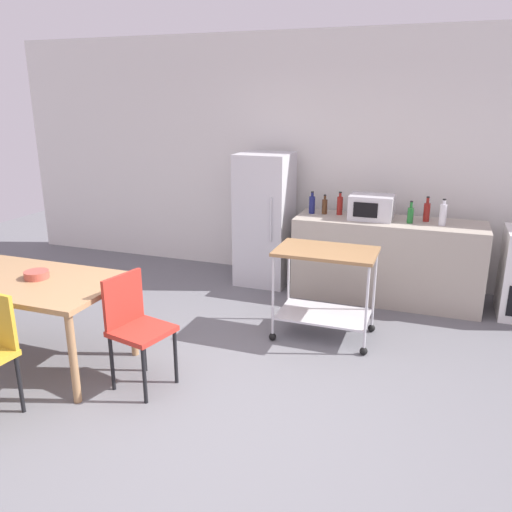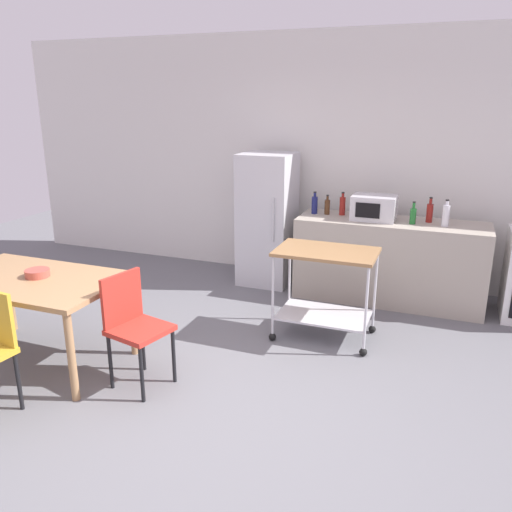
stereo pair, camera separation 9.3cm
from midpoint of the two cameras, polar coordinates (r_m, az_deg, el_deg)
name	(u,v)px [view 1 (the left image)]	position (r m, az deg, el deg)	size (l,w,h in m)	color
ground_plane	(216,408)	(3.94, -5.17, -16.36)	(12.00, 12.00, 0.00)	slate
back_wall	(322,159)	(6.36, 6.82, 10.55)	(8.40, 0.12, 2.90)	silver
kitchen_counter	(387,260)	(5.85, 13.72, -0.46)	(2.00, 0.64, 0.90)	#A89E8E
dining_table	(31,288)	(4.64, -24.07, -3.28)	(1.50, 0.90, 0.75)	#A37A51
chair_red	(135,323)	(4.09, -13.76, -7.20)	(0.48, 0.48, 0.89)	#B72D23
refrigerator	(265,219)	(6.16, 0.53, 4.06)	(0.60, 0.63, 1.55)	silver
kitchen_cart	(325,279)	(4.78, 7.06, -2.51)	(0.91, 0.57, 0.85)	olive
bottle_vinegar	(312,204)	(5.90, 5.73, 5.68)	(0.07, 0.07, 0.25)	navy
bottle_wine	(325,206)	(5.89, 7.11, 5.47)	(0.06, 0.06, 0.22)	#4C2D19
bottle_soy_sauce	(340,205)	(5.88, 8.76, 5.55)	(0.07, 0.07, 0.26)	maroon
microwave	(371,207)	(5.72, 12.13, 5.28)	(0.46, 0.35, 0.26)	silver
bottle_sesame_oil	(410,215)	(5.64, 16.18, 4.40)	(0.06, 0.06, 0.23)	#1E6628
bottle_soda	(427,212)	(5.76, 17.83, 4.68)	(0.07, 0.07, 0.27)	maroon
bottle_sparkling_water	(443,214)	(5.64, 19.43, 4.37)	(0.07, 0.07, 0.27)	silver
fruit_bowl	(37,275)	(4.60, -23.53, -1.90)	(0.20, 0.20, 0.06)	#B24C3F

